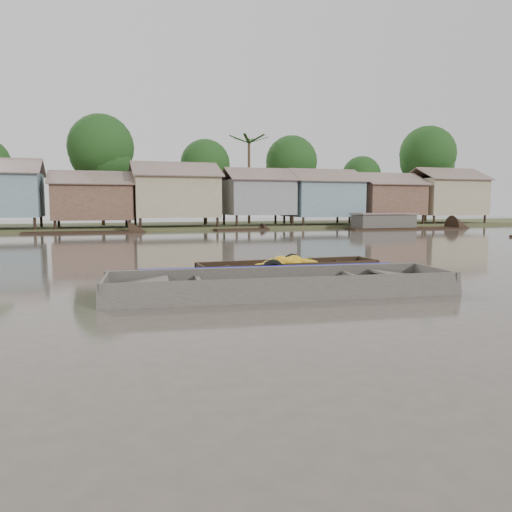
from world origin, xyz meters
name	(u,v)px	position (x,y,z in m)	size (l,w,h in m)	color
ground	(263,292)	(0.00, 0.00, 0.00)	(120.00, 120.00, 0.00)	#4D453B
riverbank	(177,192)	(3.03, 31.86, 3.07)	(120.00, 12.47, 10.22)	#384723
banana_boat	(287,269)	(1.66, 2.72, 0.15)	(5.46, 1.51, 0.78)	black
viewer_boat	(282,290)	(0.38, -0.24, 0.07)	(8.16, 2.90, 0.64)	#3E3A34
distant_boats	(315,228)	(12.48, 24.36, 0.20)	(47.06, 14.79, 1.38)	black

